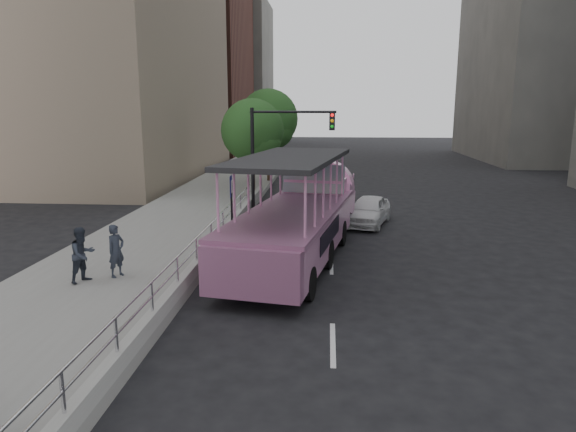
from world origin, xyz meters
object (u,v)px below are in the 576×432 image
at_px(pedestrian_mid, 83,255).
at_px(traffic_signal, 276,143).
at_px(pedestrian_near, 116,251).
at_px(duck_boat, 300,218).
at_px(street_tree_near, 254,133).
at_px(street_tree_far, 270,121).
at_px(car, 368,210).
at_px(parking_sign, 231,199).

height_order(pedestrian_mid, traffic_signal, traffic_signal).
bearing_deg(pedestrian_near, duck_boat, -29.08).
bearing_deg(street_tree_near, street_tree_far, 88.09).
bearing_deg(car, street_tree_near, 152.77).
xyz_separation_m(pedestrian_mid, street_tree_near, (2.81, 15.10, 2.71)).
distance_m(duck_boat, parking_sign, 3.61).
bearing_deg(pedestrian_near, street_tree_near, 17.88).
bearing_deg(street_tree_far, car, -63.71).
distance_m(parking_sign, street_tree_far, 14.98).
distance_m(duck_boat, pedestrian_near, 6.40).
height_order(duck_boat, pedestrian_near, duck_boat).
bearing_deg(pedestrian_near, street_tree_far, 19.64).
xyz_separation_m(pedestrian_near, parking_sign, (2.35, 5.82, 0.54)).
height_order(duck_boat, parking_sign, duck_boat).
distance_m(pedestrian_near, street_tree_far, 20.93).
xyz_separation_m(car, traffic_signal, (-4.40, 2.30, 2.85)).
bearing_deg(pedestrian_near, car, -16.44).
distance_m(pedestrian_mid, traffic_signal, 12.70).
height_order(car, pedestrian_near, pedestrian_near).
distance_m(duck_boat, street_tree_far, 17.40).
bearing_deg(car, parking_sign, -135.66).
height_order(duck_boat, traffic_signal, traffic_signal).
distance_m(pedestrian_near, street_tree_near, 14.95).
bearing_deg(duck_boat, car, 61.45).
bearing_deg(duck_boat, street_tree_far, 100.03).
xyz_separation_m(pedestrian_mid, traffic_signal, (4.40, 11.67, 2.39)).
height_order(pedestrian_near, street_tree_near, street_tree_near).
bearing_deg(street_tree_far, traffic_signal, -81.57).
height_order(pedestrian_near, street_tree_far, street_tree_far).
relative_size(duck_boat, street_tree_near, 1.99).
height_order(car, street_tree_near, street_tree_near).
relative_size(duck_boat, traffic_signal, 2.19).
xyz_separation_m(pedestrian_near, traffic_signal, (3.65, 11.13, 2.41)).
bearing_deg(traffic_signal, car, -27.63).
relative_size(parking_sign, traffic_signal, 0.49).
bearing_deg(car, duck_boat, -102.07).
xyz_separation_m(traffic_signal, street_tree_far, (-1.40, 9.43, 0.81)).
distance_m(car, street_tree_far, 13.58).
bearing_deg(street_tree_far, parking_sign, -89.59).
bearing_deg(street_tree_near, traffic_signal, -65.02).
bearing_deg(pedestrian_near, parking_sign, 3.88).
bearing_deg(street_tree_near, pedestrian_mid, -100.53).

